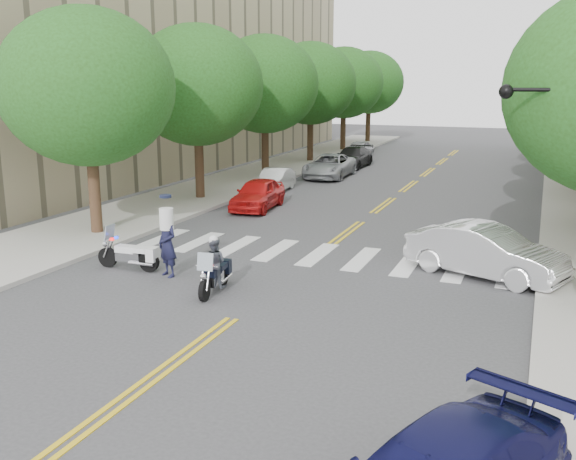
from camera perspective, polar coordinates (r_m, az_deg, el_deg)
The scene contains 18 objects.
ground at distance 16.25m, azimuth -4.97°, elevation -7.88°, with size 140.00×140.00×0.00m, color #38383A.
sidewalk_left at distance 39.53m, azimuth -2.95°, elevation 4.84°, with size 5.00×60.00×0.15m, color #9E9991.
tree_l_0 at distance 25.04m, azimuth -17.42°, elevation 12.00°, with size 6.40×6.40×8.45m.
tree_l_1 at distance 31.67m, azimuth -8.10°, elevation 12.60°, with size 6.40×6.40×8.45m.
tree_l_2 at distance 38.82m, azimuth -2.09°, elevation 12.82°, with size 6.40×6.40×8.45m.
tree_l_3 at distance 46.25m, azimuth 2.03°, elevation 12.89°, with size 6.40×6.40×8.45m.
tree_l_4 at distance 53.84m, azimuth 5.00°, elevation 12.90°, with size 6.40×6.40×8.45m.
tree_l_5 at distance 61.54m, azimuth 7.23°, elevation 12.88°, with size 6.40×6.40×8.45m.
tree_r_5 at distance 59.53m, azimuth 24.20°, elevation 11.84°, with size 6.40×6.40×8.45m.
motorcycle_police at distance 18.07m, azimuth -6.54°, elevation -3.26°, with size 0.75×2.04×1.65m.
motorcycle_parked at distance 20.66m, azimuth -13.60°, elevation -2.17°, with size 2.16×0.51×1.39m.
officer_standing at distance 19.65m, azimuth -10.66°, elevation -1.22°, with size 0.74×0.48×2.03m, color #161632.
convertible at distance 20.22m, azimuth 17.14°, elevation -1.84°, with size 1.67×4.78×1.57m, color silver.
parked_car_a at distance 29.57m, azimuth -2.70°, elevation 3.23°, with size 1.67×4.14×1.41m, color red.
parked_car_b at distance 34.19m, azimuth -1.17°, elevation 4.45°, with size 1.30×3.72×1.23m, color silver.
parked_car_c at distance 39.27m, azimuth 3.70°, elevation 5.70°, with size 2.33×5.06×1.41m, color gray.
parked_car_d at distance 44.01m, azimuth 5.75°, elevation 6.45°, with size 1.91×4.69×1.36m, color black.
parked_car_e at distance 49.50m, azimuth 6.28°, elevation 7.15°, with size 1.53×3.80×1.29m, color #A1A2A6.
Camera 1 is at (6.91, -13.50, 5.85)m, focal length 40.00 mm.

